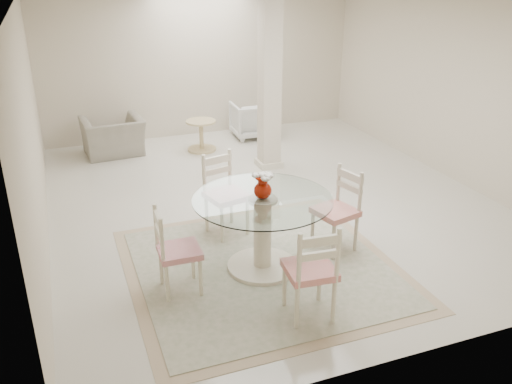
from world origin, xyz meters
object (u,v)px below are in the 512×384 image
object	(u,v)px
dining_table	(262,234)
recliner_taupe	(113,137)
dining_chair_north	(223,188)
red_vase	(263,185)
dining_chair_east	(340,204)
column	(270,85)
side_table	(201,137)
dining_chair_south	(313,266)
armchair_white	(252,120)
dining_chair_west	(172,245)

from	to	relation	value
dining_table	recliner_taupe	xyz separation A→B (m)	(-1.05, 4.49, -0.11)
dining_chair_north	recliner_taupe	bearing A→B (deg)	90.59
red_vase	dining_chair_east	bearing A→B (deg)	7.25
column	side_table	size ratio (longest dim) A/B	4.88
red_vase	dining_chair_south	xyz separation A→B (m)	(0.10, -1.01, -0.42)
dining_chair_east	armchair_white	world-z (taller)	dining_chair_east
column	dining_table	size ratio (longest dim) A/B	1.81
red_vase	dining_chair_west	bearing A→B (deg)	-174.16
side_table	red_vase	bearing A→B (deg)	-96.03
dining_chair_east	dining_chair_north	distance (m)	1.44
dining_chair_north	armchair_white	size ratio (longest dim) A/B	1.52
dining_chair_south	side_table	size ratio (longest dim) A/B	2.02
dining_table	dining_chair_north	xyz separation A→B (m)	(-0.13, 1.01, 0.16)
dining_table	dining_chair_east	world-z (taller)	dining_chair_east
dining_chair_south	dining_table	bearing A→B (deg)	-79.12
side_table	dining_chair_east	bearing A→B (deg)	-81.96
dining_chair_north	dining_chair_south	xyz separation A→B (m)	(0.23, -2.03, -0.01)
column	dining_chair_east	size ratio (longest dim) A/B	2.47
side_table	dining_chair_north	bearing A→B (deg)	-100.25
dining_chair_east	side_table	world-z (taller)	dining_chair_east
recliner_taupe	dining_chair_south	bearing A→B (deg)	97.52
dining_table	dining_chair_east	distance (m)	1.03
column	side_table	distance (m)	1.80
dining_chair_east	dining_chair_west	distance (m)	2.04
dining_chair_south	recliner_taupe	xyz separation A→B (m)	(-1.15, 5.51, -0.26)
dining_chair_south	dining_chair_east	bearing A→B (deg)	-123.39
column	recliner_taupe	distance (m)	2.95
red_vase	dining_chair_west	size ratio (longest dim) A/B	0.28
dining_chair_east	dining_chair_west	world-z (taller)	dining_chair_east
red_vase	armchair_white	world-z (taller)	red_vase
dining_table	red_vase	xyz separation A→B (m)	(0.00, -0.00, 0.57)
dining_chair_north	armchair_white	world-z (taller)	dining_chair_north
dining_chair_north	red_vase	bearing A→B (deg)	-97.08
recliner_taupe	dining_chair_east	bearing A→B (deg)	110.99
side_table	dining_chair_south	bearing A→B (deg)	-93.78
dining_table	side_table	bearing A→B (deg)	83.92
dining_chair_north	dining_chair_west	bearing A→B (deg)	-142.64
recliner_taupe	dining_chair_west	bearing A→B (deg)	86.21
column	dining_chair_north	xyz separation A→B (m)	(-1.40, -1.99, -0.76)
dining_chair_west	recliner_taupe	world-z (taller)	dining_chair_west
armchair_white	red_vase	bearing A→B (deg)	74.12
red_vase	dining_chair_north	size ratio (longest dim) A/B	0.26
dining_chair_west	side_table	distance (m)	4.51
column	dining_chair_north	bearing A→B (deg)	-125.26
dining_table	recliner_taupe	size ratio (longest dim) A/B	1.48
column	dining_chair_north	size ratio (longest dim) A/B	2.40
dining_chair_south	recliner_taupe	bearing A→B (deg)	-72.97
red_vase	dining_chair_south	world-z (taller)	red_vase
red_vase	column	bearing A→B (deg)	67.01
dining_chair_east	dining_chair_north	size ratio (longest dim) A/B	0.97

